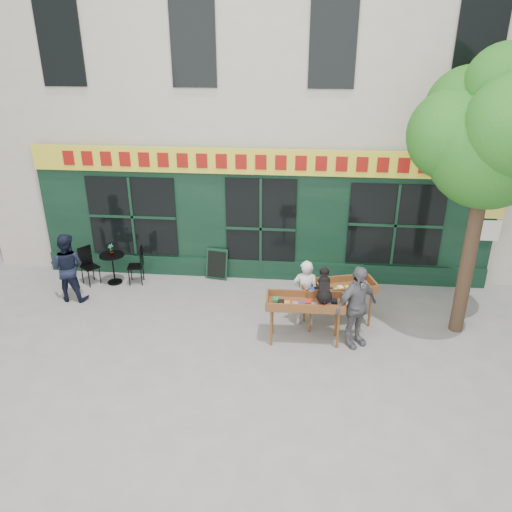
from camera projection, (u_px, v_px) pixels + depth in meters
The scene contains 14 objects.
ground at pixel (251, 326), 10.61m from camera, with size 80.00×80.00×0.00m, color slate.
building at pixel (273, 62), 14.04m from camera, with size 14.00×7.26×10.00m.
street_tree at pixel (494, 131), 8.89m from camera, with size 3.05×2.90×5.60m.
book_cart_center at pixel (305, 305), 9.79m from camera, with size 1.51×0.65×0.99m.
dog at pixel (324, 286), 9.52m from camera, with size 0.34×0.60×0.60m, color black, non-canonical shape.
woman at pixel (305, 293), 10.41m from camera, with size 0.54×0.35×1.48m, color silver.
book_cart_right at pixel (338, 289), 10.38m from camera, with size 1.61×1.00×0.99m.
man_right at pixel (356, 307), 9.66m from camera, with size 0.99×0.41×1.70m, color #5C5C62.
bistro_table at pixel (113, 263), 12.26m from camera, with size 0.60×0.60×0.76m.
bistro_chair_left at pixel (87, 262), 12.27m from camera, with size 0.51×0.51×0.95m.
bistro_chair_right at pixel (139, 262), 12.26m from camera, with size 0.42×0.41×0.95m.
potted_plant at pixel (111, 249), 12.12m from camera, with size 0.15×0.10×0.28m, color gray.
man_left at pixel (68, 267), 11.40m from camera, with size 0.79×0.61×1.62m, color black.
chalkboard at pixel (217, 264), 12.54m from camera, with size 0.58×0.28×0.79m.
Camera 1 is at (0.98, -9.05, 5.66)m, focal length 35.00 mm.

